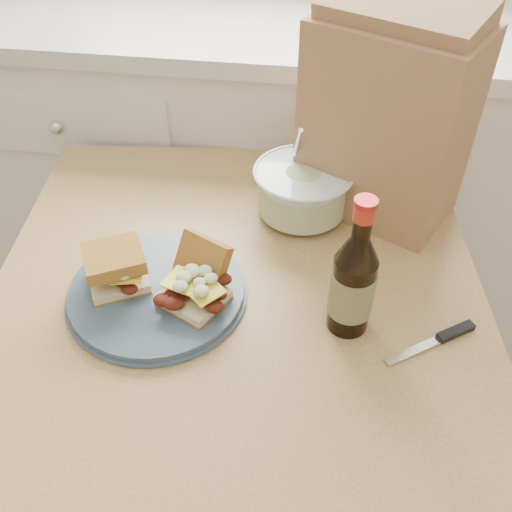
# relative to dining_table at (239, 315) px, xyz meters

# --- Properties ---
(cabinet_run) EXTENTS (2.50, 0.64, 0.94)m
(cabinet_run) POSITION_rel_dining_table_xyz_m (-0.01, 0.73, -0.14)
(cabinet_run) COLOR white
(cabinet_run) RESTS_ON ground
(dining_table) EXTENTS (0.96, 0.96, 0.72)m
(dining_table) POSITION_rel_dining_table_xyz_m (0.00, 0.00, 0.00)
(dining_table) COLOR tan
(dining_table) RESTS_ON ground
(plate) EXTENTS (0.30, 0.30, 0.02)m
(plate) POSITION_rel_dining_table_xyz_m (-0.13, -0.07, 0.12)
(plate) COLOR #3F5467
(plate) RESTS_ON dining_table
(sandwich_left) EXTENTS (0.13, 0.12, 0.07)m
(sandwich_left) POSITION_rel_dining_table_xyz_m (-0.20, -0.07, 0.16)
(sandwich_left) COLOR beige
(sandwich_left) RESTS_ON plate
(sandwich_right) EXTENTS (0.13, 0.17, 0.08)m
(sandwich_right) POSITION_rel_dining_table_xyz_m (-0.06, -0.07, 0.15)
(sandwich_right) COLOR beige
(sandwich_right) RESTS_ON plate
(coleslaw_bowl) EXTENTS (0.20, 0.20, 0.20)m
(coleslaw_bowl) POSITION_rel_dining_table_xyz_m (0.10, 0.20, 0.16)
(coleslaw_bowl) COLOR white
(coleslaw_bowl) RESTS_ON dining_table
(beer_bottle) EXTENTS (0.07, 0.07, 0.25)m
(beer_bottle) POSITION_rel_dining_table_xyz_m (0.20, -0.09, 0.20)
(beer_bottle) COLOR black
(beer_bottle) RESTS_ON dining_table
(knife) EXTENTS (0.15, 0.11, 0.01)m
(knife) POSITION_rel_dining_table_xyz_m (0.35, -0.09, 0.11)
(knife) COLOR silver
(knife) RESTS_ON dining_table
(paper_bag) EXTENTS (0.34, 0.30, 0.37)m
(paper_bag) POSITION_rel_dining_table_xyz_m (0.24, 0.25, 0.29)
(paper_bag) COLOR #A27C4E
(paper_bag) RESTS_ON dining_table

